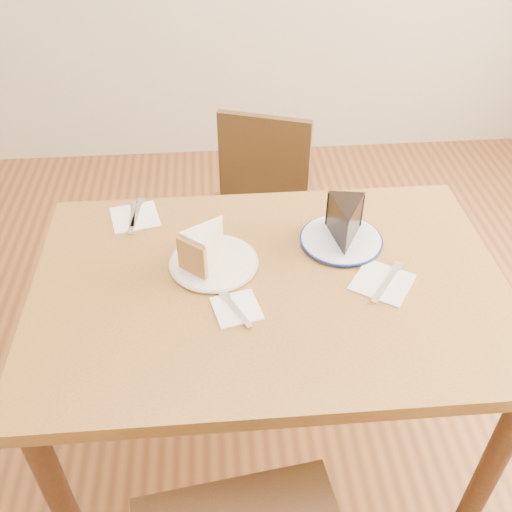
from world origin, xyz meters
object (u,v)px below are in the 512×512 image
(plate_navy, at_px, (341,240))
(table, at_px, (269,309))
(chair_far, at_px, (255,221))
(plate_cream, at_px, (214,263))
(chocolate_cake, at_px, (345,225))
(carrot_cake, at_px, (209,245))

(plate_navy, bearing_deg, table, -145.49)
(chair_far, distance_m, plate_navy, 0.63)
(plate_cream, bearing_deg, plate_navy, 10.87)
(table, relative_size, chocolate_cake, 8.75)
(chair_far, height_order, carrot_cake, carrot_cake)
(table, xyz_separation_m, plate_navy, (0.21, 0.14, 0.10))
(chair_far, bearing_deg, plate_navy, 129.89)
(table, distance_m, chair_far, 0.69)
(plate_cream, relative_size, carrot_cake, 1.85)
(plate_navy, distance_m, carrot_cake, 0.37)
(plate_navy, xyz_separation_m, chocolate_cake, (0.00, -0.01, 0.06))
(chair_far, bearing_deg, table, 107.71)
(plate_cream, bearing_deg, chocolate_cake, 9.42)
(plate_navy, height_order, chocolate_cake, chocolate_cake)
(table, xyz_separation_m, chair_far, (0.02, 0.66, -0.20))
(carrot_cake, xyz_separation_m, chocolate_cake, (0.37, 0.05, 0.00))
(chocolate_cake, bearing_deg, carrot_cake, 17.41)
(plate_navy, distance_m, chocolate_cake, 0.06)
(plate_navy, height_order, carrot_cake, carrot_cake)
(chair_far, relative_size, plate_navy, 3.77)
(table, bearing_deg, carrot_cake, 150.27)
(plate_cream, bearing_deg, chair_far, 74.98)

